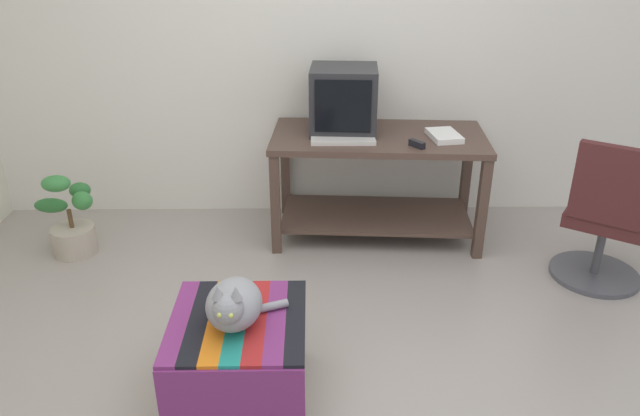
% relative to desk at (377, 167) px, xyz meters
% --- Properties ---
extents(ground_plane, '(14.00, 14.00, 0.00)m').
position_rel_desk_xyz_m(ground_plane, '(-0.31, -1.60, -0.49)').
color(ground_plane, '#9E9389').
extents(back_wall, '(8.00, 0.10, 2.60)m').
position_rel_desk_xyz_m(back_wall, '(-0.31, 0.45, 0.81)').
color(back_wall, silver).
rests_on(back_wall, ground_plane).
extents(desk, '(1.41, 0.76, 0.71)m').
position_rel_desk_xyz_m(desk, '(0.00, 0.00, 0.00)').
color(desk, '#4C382D').
rests_on(desk, ground_plane).
extents(tv_monitor, '(0.44, 0.41, 0.42)m').
position_rel_desk_xyz_m(tv_monitor, '(-0.23, 0.08, 0.43)').
color(tv_monitor, '#28282B').
rests_on(tv_monitor, desk).
extents(keyboard, '(0.40, 0.15, 0.02)m').
position_rel_desk_xyz_m(keyboard, '(-0.24, -0.14, 0.24)').
color(keyboard, beige).
rests_on(keyboard, desk).
extents(book, '(0.21, 0.28, 0.04)m').
position_rel_desk_xyz_m(book, '(0.40, -0.08, 0.24)').
color(book, white).
rests_on(book, desk).
extents(ottoman_with_blanket, '(0.59, 0.62, 0.41)m').
position_rel_desk_xyz_m(ottoman_with_blanket, '(-0.76, -1.56, -0.28)').
color(ottoman_with_blanket, '#7A664C').
rests_on(ottoman_with_blanket, ground_plane).
extents(cat, '(0.35, 0.34, 0.26)m').
position_rel_desk_xyz_m(cat, '(-0.76, -1.60, 0.03)').
color(cat, gray).
rests_on(cat, ottoman_with_blanket).
extents(potted_plant, '(0.38, 0.34, 0.57)m').
position_rel_desk_xyz_m(potted_plant, '(-1.97, -0.24, -0.29)').
color(potted_plant, '#B7A893').
rests_on(potted_plant, ground_plane).
extents(office_chair, '(0.58, 0.58, 0.89)m').
position_rel_desk_xyz_m(office_chair, '(1.25, -0.63, -0.10)').
color(office_chair, '#4C4C51').
rests_on(office_chair, ground_plane).
extents(stapler, '(0.09, 0.11, 0.04)m').
position_rel_desk_xyz_m(stapler, '(0.21, -0.24, 0.24)').
color(stapler, black).
rests_on(stapler, desk).
extents(pen, '(0.13, 0.06, 0.01)m').
position_rel_desk_xyz_m(pen, '(0.40, -0.03, 0.23)').
color(pen, black).
rests_on(pen, desk).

